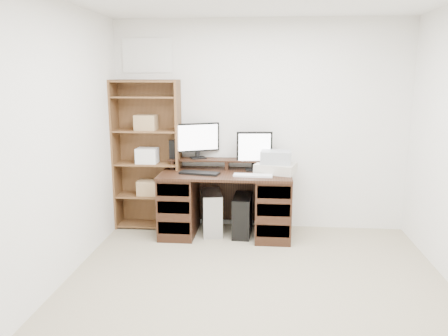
# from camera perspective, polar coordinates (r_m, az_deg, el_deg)

# --- Properties ---
(room) EXTENTS (3.54, 4.04, 2.54)m
(room) POSITION_cam_1_polar(r_m,az_deg,el_deg) (3.31, 4.34, 1.52)
(room) COLOR tan
(room) RESTS_ON ground
(desk) EXTENTS (1.50, 0.70, 0.75)m
(desk) POSITION_cam_1_polar(r_m,az_deg,el_deg) (5.12, 0.21, -4.55)
(desk) COLOR black
(desk) RESTS_ON ground
(riser_shelf) EXTENTS (1.40, 0.22, 0.12)m
(riser_shelf) POSITION_cam_1_polar(r_m,az_deg,el_deg) (5.21, 0.42, 0.89)
(riser_shelf) COLOR black
(riser_shelf) RESTS_ON desk
(monitor_wide) EXTENTS (0.50, 0.25, 0.42)m
(monitor_wide) POSITION_cam_1_polar(r_m,az_deg,el_deg) (5.24, -3.48, 3.84)
(monitor_wide) COLOR black
(monitor_wide) RESTS_ON riser_shelf
(monitor_small) EXTENTS (0.42, 0.17, 0.46)m
(monitor_small) POSITION_cam_1_polar(r_m,az_deg,el_deg) (5.13, 3.98, 2.44)
(monitor_small) COLOR black
(monitor_small) RESTS_ON desk
(speaker) EXTENTS (0.10, 0.10, 0.22)m
(speaker) POSITION_cam_1_polar(r_m,az_deg,el_deg) (5.28, -6.68, 2.46)
(speaker) COLOR black
(speaker) RESTS_ON riser_shelf
(keyboard_black) EXTENTS (0.47, 0.24, 0.03)m
(keyboard_black) POSITION_cam_1_polar(r_m,az_deg,el_deg) (4.96, -3.22, -0.67)
(keyboard_black) COLOR black
(keyboard_black) RESTS_ON desk
(keyboard_white) EXTENTS (0.44, 0.15, 0.02)m
(keyboard_white) POSITION_cam_1_polar(r_m,az_deg,el_deg) (4.86, 3.81, -0.97)
(keyboard_white) COLOR white
(keyboard_white) RESTS_ON desk
(mouse) EXTENTS (0.09, 0.07, 0.03)m
(mouse) POSITION_cam_1_polar(r_m,az_deg,el_deg) (4.92, 7.42, -0.81)
(mouse) COLOR white
(mouse) RESTS_ON desk
(printer) EXTENTS (0.51, 0.44, 0.11)m
(printer) POSITION_cam_1_polar(r_m,az_deg,el_deg) (5.04, 6.77, -0.02)
(printer) COLOR #BCB4A4
(printer) RESTS_ON desk
(basket) EXTENTS (0.36, 0.27, 0.15)m
(basket) POSITION_cam_1_polar(r_m,az_deg,el_deg) (5.02, 6.80, 1.41)
(basket) COLOR #9A9FA4
(basket) RESTS_ON printer
(tower_silver) EXTENTS (0.31, 0.53, 0.50)m
(tower_silver) POSITION_cam_1_polar(r_m,az_deg,el_deg) (5.24, -1.62, -5.77)
(tower_silver) COLOR #AFB1B6
(tower_silver) RESTS_ON ground
(tower_black) EXTENTS (0.22, 0.48, 0.47)m
(tower_black) POSITION_cam_1_polar(r_m,az_deg,el_deg) (5.17, 2.40, -6.19)
(tower_black) COLOR black
(tower_black) RESTS_ON ground
(bookshelf) EXTENTS (0.80, 0.30, 1.80)m
(bookshelf) POSITION_cam_1_polar(r_m,az_deg,el_deg) (5.37, -9.93, 1.85)
(bookshelf) COLOR brown
(bookshelf) RESTS_ON ground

